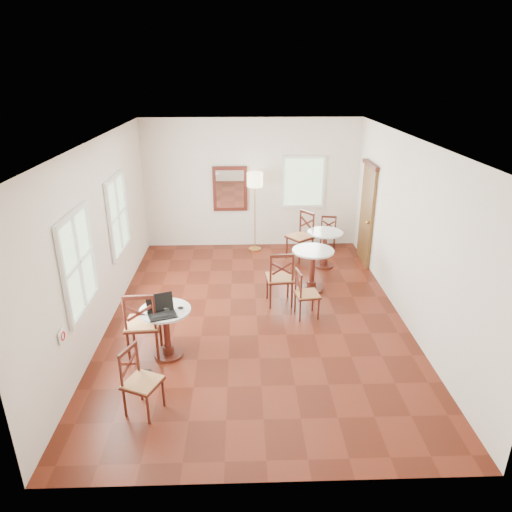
{
  "coord_description": "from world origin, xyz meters",
  "views": [
    {
      "loc": [
        -0.24,
        -7.04,
        4.01
      ],
      "look_at": [
        0.0,
        0.3,
        1.0
      ],
      "focal_mm": 32.34,
      "sensor_mm": 36.0,
      "label": 1
    }
  ],
  "objects_px": {
    "cafe_table_back": "(325,245)",
    "navy_mug": "(151,304)",
    "cafe_table_near": "(166,327)",
    "chair_near_a": "(143,324)",
    "water_glass": "(167,312)",
    "mouse": "(180,308)",
    "chair_mid_b": "(306,294)",
    "laptop": "(161,310)",
    "power_adapter": "(147,372)",
    "chair_mid_a": "(280,278)",
    "chair_back_b": "(301,236)",
    "chair_near_b": "(141,381)",
    "cafe_table_mid": "(312,265)",
    "floor_lamp": "(255,185)",
    "chair_back_a": "(328,231)"
  },
  "relations": [
    {
      "from": "cafe_table_back",
      "to": "navy_mug",
      "type": "distance_m",
      "value": 4.46
    },
    {
      "from": "cafe_table_near",
      "to": "chair_near_a",
      "type": "relative_size",
      "value": 0.72
    },
    {
      "from": "water_glass",
      "to": "mouse",
      "type": "bearing_deg",
      "value": 49.06
    },
    {
      "from": "chair_mid_b",
      "to": "laptop",
      "type": "height_order",
      "value": "laptop"
    },
    {
      "from": "chair_mid_b",
      "to": "power_adapter",
      "type": "bearing_deg",
      "value": 113.21
    },
    {
      "from": "mouse",
      "to": "laptop",
      "type": "bearing_deg",
      "value": -153.13
    },
    {
      "from": "chair_mid_a",
      "to": "chair_back_b",
      "type": "xyz_separation_m",
      "value": [
        0.64,
        2.15,
        0.02
      ]
    },
    {
      "from": "chair_near_a",
      "to": "chair_mid_b",
      "type": "height_order",
      "value": "chair_near_a"
    },
    {
      "from": "mouse",
      "to": "water_glass",
      "type": "height_order",
      "value": "water_glass"
    },
    {
      "from": "cafe_table_back",
      "to": "power_adapter",
      "type": "bearing_deg",
      "value": -130.29
    },
    {
      "from": "chair_mid_a",
      "to": "chair_mid_b",
      "type": "height_order",
      "value": "chair_mid_a"
    },
    {
      "from": "chair_back_b",
      "to": "cafe_table_back",
      "type": "bearing_deg",
      "value": 6.68
    },
    {
      "from": "chair_mid_b",
      "to": "cafe_table_near",
      "type": "bearing_deg",
      "value": 108.01
    },
    {
      "from": "chair_near_b",
      "to": "cafe_table_mid",
      "type": "bearing_deg",
      "value": -14.2
    },
    {
      "from": "floor_lamp",
      "to": "chair_near_b",
      "type": "bearing_deg",
      "value": -105.91
    },
    {
      "from": "floor_lamp",
      "to": "laptop",
      "type": "height_order",
      "value": "floor_lamp"
    },
    {
      "from": "floor_lamp",
      "to": "chair_mid_a",
      "type": "bearing_deg",
      "value": -82.38
    },
    {
      "from": "cafe_table_back",
      "to": "navy_mug",
      "type": "bearing_deg",
      "value": -134.17
    },
    {
      "from": "cafe_table_back",
      "to": "chair_mid_a",
      "type": "xyz_separation_m",
      "value": [
        -1.1,
        -1.68,
        0.02
      ]
    },
    {
      "from": "chair_near_b",
      "to": "power_adapter",
      "type": "relative_size",
      "value": 8.43
    },
    {
      "from": "chair_near_a",
      "to": "water_glass",
      "type": "height_order",
      "value": "chair_near_a"
    },
    {
      "from": "chair_near_a",
      "to": "chair_back_b",
      "type": "distance_m",
      "value": 4.65
    },
    {
      "from": "power_adapter",
      "to": "chair_back_b",
      "type": "bearing_deg",
      "value": 57.27
    },
    {
      "from": "cafe_table_mid",
      "to": "chair_back_b",
      "type": "xyz_separation_m",
      "value": [
        -0.03,
        1.61,
        0.02
      ]
    },
    {
      "from": "cafe_table_near",
      "to": "power_adapter",
      "type": "bearing_deg",
      "value": -120.13
    },
    {
      "from": "cafe_table_mid",
      "to": "chair_near_a",
      "type": "height_order",
      "value": "chair_near_a"
    },
    {
      "from": "chair_mid_a",
      "to": "mouse",
      "type": "height_order",
      "value": "chair_mid_a"
    },
    {
      "from": "chair_near_a",
      "to": "chair_near_b",
      "type": "distance_m",
      "value": 1.24
    },
    {
      "from": "chair_back_a",
      "to": "chair_mid_a",
      "type": "bearing_deg",
      "value": 73.92
    },
    {
      "from": "chair_near_b",
      "to": "power_adapter",
      "type": "distance_m",
      "value": 0.89
    },
    {
      "from": "cafe_table_mid",
      "to": "cafe_table_back",
      "type": "relative_size",
      "value": 1.05
    },
    {
      "from": "cafe_table_mid",
      "to": "water_glass",
      "type": "height_order",
      "value": "water_glass"
    },
    {
      "from": "chair_mid_a",
      "to": "chair_mid_b",
      "type": "distance_m",
      "value": 0.63
    },
    {
      "from": "chair_back_b",
      "to": "navy_mug",
      "type": "bearing_deg",
      "value": -73.15
    },
    {
      "from": "cafe_table_back",
      "to": "navy_mug",
      "type": "xyz_separation_m",
      "value": [
        -3.1,
        -3.19,
        0.34
      ]
    },
    {
      "from": "chair_near_b",
      "to": "navy_mug",
      "type": "height_order",
      "value": "chair_near_b"
    },
    {
      "from": "chair_near_a",
      "to": "floor_lamp",
      "type": "bearing_deg",
      "value": -115.11
    },
    {
      "from": "laptop",
      "to": "mouse",
      "type": "distance_m",
      "value": 0.29
    },
    {
      "from": "mouse",
      "to": "water_glass",
      "type": "distance_m",
      "value": 0.25
    },
    {
      "from": "cafe_table_mid",
      "to": "chair_back_a",
      "type": "distance_m",
      "value": 2.35
    },
    {
      "from": "cafe_table_near",
      "to": "navy_mug",
      "type": "relative_size",
      "value": 6.6
    },
    {
      "from": "chair_near_a",
      "to": "chair_mid_b",
      "type": "distance_m",
      "value": 2.77
    },
    {
      "from": "chair_near_b",
      "to": "navy_mug",
      "type": "distance_m",
      "value": 1.34
    },
    {
      "from": "chair_mid_a",
      "to": "cafe_table_back",
      "type": "bearing_deg",
      "value": -128.14
    },
    {
      "from": "cafe_table_back",
      "to": "water_glass",
      "type": "distance_m",
      "value": 4.48
    },
    {
      "from": "chair_back_b",
      "to": "floor_lamp",
      "type": "distance_m",
      "value": 1.55
    },
    {
      "from": "chair_mid_a",
      "to": "floor_lamp",
      "type": "bearing_deg",
      "value": -87.36
    },
    {
      "from": "chair_mid_a",
      "to": "water_glass",
      "type": "relative_size",
      "value": 9.86
    },
    {
      "from": "cafe_table_near",
      "to": "floor_lamp",
      "type": "bearing_deg",
      "value": 71.67
    },
    {
      "from": "cafe_table_back",
      "to": "chair_near_b",
      "type": "xyz_separation_m",
      "value": [
        -3.03,
        -4.47,
        -0.05
      ]
    }
  ]
}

